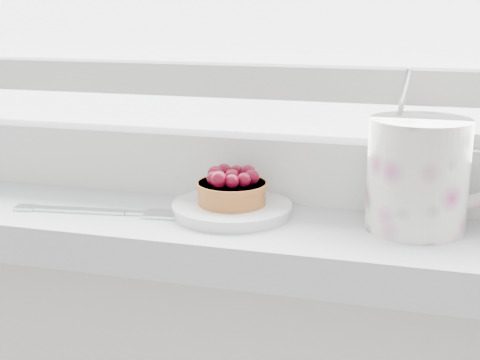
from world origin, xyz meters
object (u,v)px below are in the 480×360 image
(saucer, at_px, (232,209))
(raspberry_tart, at_px, (232,188))
(fork, at_px, (109,212))
(floral_mug, at_px, (422,172))

(saucer, distance_m, raspberry_tart, 0.02)
(raspberry_tart, height_order, fork, raspberry_tart)
(saucer, distance_m, floral_mug, 0.19)
(floral_mug, xyz_separation_m, fork, (-0.31, -0.04, -0.05))
(raspberry_tart, relative_size, fork, 0.35)
(floral_mug, bearing_deg, saucer, -177.52)
(raspberry_tart, distance_m, floral_mug, 0.19)
(floral_mug, bearing_deg, raspberry_tart, -177.57)
(fork, bearing_deg, raspberry_tart, 14.09)
(saucer, distance_m, fork, 0.13)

